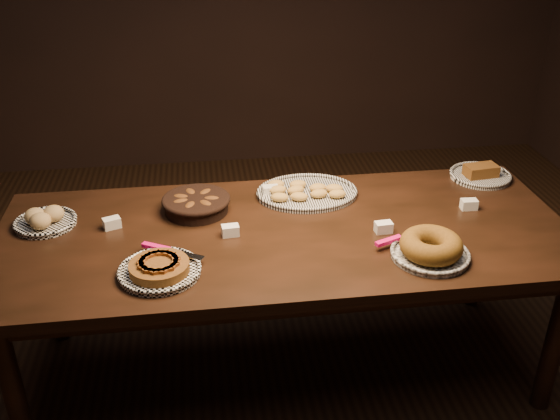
{
  "coord_description": "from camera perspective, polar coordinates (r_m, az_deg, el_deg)",
  "views": [
    {
      "loc": [
        -0.32,
        -2.23,
        2.05
      ],
      "look_at": [
        -0.01,
        0.05,
        0.82
      ],
      "focal_mm": 40.0,
      "sensor_mm": 36.0,
      "label": 1
    }
  ],
  "objects": [
    {
      "name": "croissant_basket",
      "position": [
        2.75,
        -7.68,
        0.67
      ],
      "size": [
        0.34,
        0.34,
        0.08
      ],
      "rotation": [
        0.0,
        0.0,
        0.26
      ],
      "color": "black",
      "rests_on": "buffet_table"
    },
    {
      "name": "ground",
      "position": [
        3.05,
        0.41,
        -14.17
      ],
      "size": [
        5.0,
        5.0,
        0.0
      ],
      "primitive_type": "plane",
      "color": "black",
      "rests_on": "ground"
    },
    {
      "name": "tent_cards",
      "position": [
        2.68,
        1.35,
        -0.41
      ],
      "size": [
        1.63,
        0.45,
        0.04
      ],
      "color": "white",
      "rests_on": "buffet_table"
    },
    {
      "name": "buffet_table",
      "position": [
        2.64,
        0.46,
        -3.24
      ],
      "size": [
        2.4,
        1.0,
        0.75
      ],
      "color": "black",
      "rests_on": "ground"
    },
    {
      "name": "bundt_cake_plate",
      "position": [
        2.47,
        13.59,
        -3.41
      ],
      "size": [
        0.35,
        0.34,
        0.1
      ],
      "rotation": [
        0.0,
        0.0,
        0.13
      ],
      "color": "black",
      "rests_on": "buffet_table"
    },
    {
      "name": "bread_roll_plate",
      "position": [
        2.8,
        -20.74,
        -0.84
      ],
      "size": [
        0.26,
        0.26,
        0.08
      ],
      "rotation": [
        0.0,
        0.0,
        0.02
      ],
      "color": "white",
      "rests_on": "buffet_table"
    },
    {
      "name": "madeleine_platter",
      "position": [
        2.88,
        2.39,
        1.66
      ],
      "size": [
        0.46,
        0.38,
        0.05
      ],
      "rotation": [
        0.0,
        0.0,
        0.4
      ],
      "color": "black",
      "rests_on": "buffet_table"
    },
    {
      "name": "apple_tart_plate",
      "position": [
        2.36,
        -10.96,
        -5.28
      ],
      "size": [
        0.33,
        0.34,
        0.06
      ],
      "rotation": [
        0.0,
        0.0,
        -0.32
      ],
      "color": "white",
      "rests_on": "buffet_table"
    },
    {
      "name": "loaf_plate",
      "position": [
        3.2,
        17.85,
        3.14
      ],
      "size": [
        0.3,
        0.3,
        0.07
      ],
      "rotation": [
        0.0,
        0.0,
        0.12
      ],
      "color": "black",
      "rests_on": "buffet_table"
    }
  ]
}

